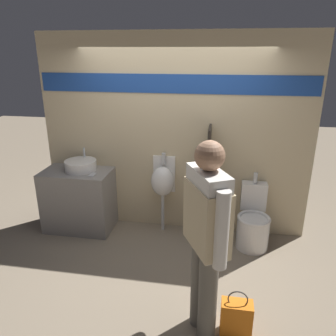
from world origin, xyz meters
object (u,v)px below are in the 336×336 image
(shopping_bag, at_px, (236,319))
(urinal_near_counter, at_px, (163,181))
(toilet, at_px, (253,224))
(person_in_vest, at_px, (206,230))
(sink_basin, at_px, (81,165))
(cell_phone, at_px, (92,175))

(shopping_bag, bearing_deg, urinal_near_counter, 119.65)
(urinal_near_counter, bearing_deg, toilet, -9.17)
(toilet, relative_size, person_in_vest, 0.52)
(sink_basin, distance_m, cell_phone, 0.30)
(cell_phone, xyz_separation_m, shopping_bag, (1.90, -1.48, -0.70))
(sink_basin, distance_m, urinal_near_counter, 1.17)
(urinal_near_counter, bearing_deg, sink_basin, -175.12)
(sink_basin, bearing_deg, shopping_bag, -37.64)
(cell_phone, bearing_deg, person_in_vest, -42.43)
(toilet, bearing_deg, sink_basin, 177.54)
(toilet, distance_m, person_in_vest, 1.79)
(sink_basin, distance_m, shopping_bag, 2.81)
(cell_phone, bearing_deg, urinal_near_counter, 16.34)
(person_in_vest, relative_size, shopping_bag, 3.74)
(urinal_near_counter, bearing_deg, person_in_vest, -68.22)
(person_in_vest, distance_m, shopping_bag, 0.92)
(sink_basin, height_order, cell_phone, sink_basin)
(sink_basin, distance_m, person_in_vest, 2.46)
(toilet, bearing_deg, cell_phone, -178.23)
(sink_basin, xyz_separation_m, urinal_near_counter, (1.14, 0.10, -0.20))
(urinal_near_counter, distance_m, person_in_vest, 1.89)
(sink_basin, xyz_separation_m, person_in_vest, (1.84, -1.63, 0.11))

